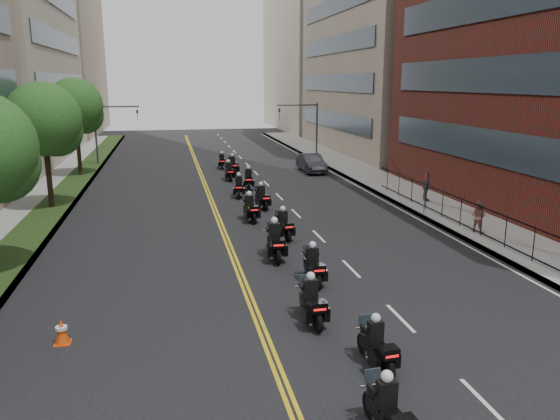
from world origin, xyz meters
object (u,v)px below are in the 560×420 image
at_px(motorcycle_10, 229,172).
at_px(motorcycle_8, 239,187).
at_px(parked_sedan, 311,163).
at_px(motorcycle_3, 313,267).
at_px(motorcycle_11, 233,166).
at_px(motorcycle_1, 377,347).
at_px(motorcycle_4, 275,243).
at_px(motorcycle_12, 222,162).
at_px(motorcycle_0, 388,414).
at_px(motorcycle_2, 312,303).
at_px(motorcycle_7, 262,198).
at_px(pedestrian_b, 478,216).
at_px(traffic_cone, 62,332).
at_px(motorcycle_9, 249,180).
at_px(pedestrian_c, 426,186).
at_px(motorcycle_6, 250,209).
at_px(motorcycle_5, 284,226).

bearing_deg(motorcycle_10, motorcycle_8, -93.59).
bearing_deg(parked_sedan, motorcycle_8, -130.96).
distance_m(motorcycle_10, parked_sedan, 7.89).
bearing_deg(parked_sedan, motorcycle_3, -106.28).
height_order(motorcycle_3, motorcycle_11, motorcycle_11).
bearing_deg(motorcycle_1, motorcycle_4, 90.10).
xyz_separation_m(motorcycle_4, motorcycle_12, (0.29, 26.10, -0.12)).
bearing_deg(motorcycle_0, motorcycle_2, 86.18).
distance_m(motorcycle_0, motorcycle_12, 38.89).
relative_size(motorcycle_0, motorcycle_11, 0.92).
bearing_deg(motorcycle_7, pedestrian_b, -47.24).
distance_m(motorcycle_2, motorcycle_4, 6.66).
xyz_separation_m(motorcycle_12, traffic_cone, (-8.07, -32.67, -0.23)).
bearing_deg(motorcycle_12, motorcycle_9, -82.64).
xyz_separation_m(motorcycle_7, motorcycle_11, (-0.22, 13.14, 0.04)).
bearing_deg(traffic_cone, pedestrian_c, 38.98).
height_order(motorcycle_8, traffic_cone, motorcycle_8).
bearing_deg(pedestrian_b, motorcycle_2, 93.16).
relative_size(motorcycle_6, traffic_cone, 2.94).
height_order(motorcycle_10, pedestrian_c, pedestrian_c).
xyz_separation_m(motorcycle_11, motorcycle_12, (-0.59, 3.20, -0.08)).
bearing_deg(motorcycle_6, traffic_cone, -126.58).
xyz_separation_m(motorcycle_4, motorcycle_6, (-0.07, 6.85, -0.07)).
bearing_deg(motorcycle_2, motorcycle_6, 88.79).
bearing_deg(motorcycle_10, pedestrian_b, -62.82).
relative_size(motorcycle_10, traffic_cone, 2.85).
xyz_separation_m(parked_sedan, pedestrian_b, (3.20, -20.88, 0.20)).
relative_size(motorcycle_6, motorcycle_9, 0.98).
bearing_deg(motorcycle_0, pedestrian_b, 48.48).
distance_m(motorcycle_1, motorcycle_12, 35.91).
bearing_deg(motorcycle_7, motorcycle_2, -102.00).
bearing_deg(motorcycle_12, motorcycle_5, -86.07).
bearing_deg(motorcycle_8, motorcycle_3, -80.29).
xyz_separation_m(motorcycle_0, pedestrian_b, (10.89, 14.51, 0.33)).
height_order(motorcycle_2, motorcycle_8, motorcycle_2).
bearing_deg(motorcycle_2, motorcycle_7, 84.76).
height_order(motorcycle_8, parked_sedan, motorcycle_8).
xyz_separation_m(motorcycle_6, pedestrian_b, (10.94, -5.12, 0.30)).
bearing_deg(motorcycle_3, motorcycle_6, 95.77).
distance_m(motorcycle_3, parked_sedan, 26.71).
bearing_deg(motorcycle_12, motorcycle_1, -86.97).
xyz_separation_m(motorcycle_4, motorcycle_9, (1.22, 16.07, -0.06)).
height_order(motorcycle_4, pedestrian_b, motorcycle_4).
relative_size(motorcycle_5, traffic_cone, 2.84).
bearing_deg(motorcycle_10, motorcycle_12, 86.44).
bearing_deg(pedestrian_b, traffic_cone, 79.76).
xyz_separation_m(motorcycle_7, pedestrian_c, (10.64, -0.54, 0.43)).
bearing_deg(motorcycle_7, traffic_cone, -126.36).
distance_m(motorcycle_0, motorcycle_11, 35.70).
relative_size(motorcycle_11, motorcycle_12, 1.12).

